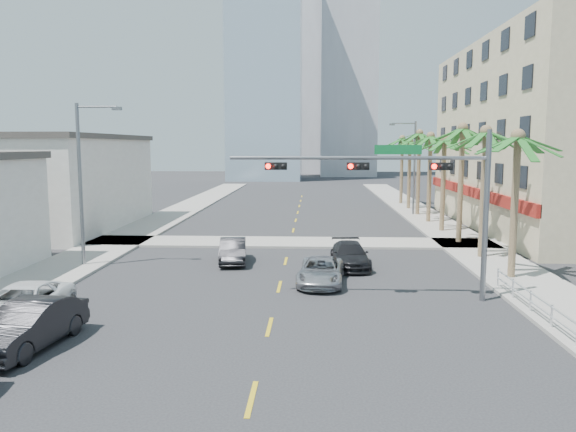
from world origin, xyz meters
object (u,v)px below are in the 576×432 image
Objects in this scene: car_parked_mid at (29,325)px; car_lane_center at (321,271)px; car_lane_left at (233,251)px; car_lane_right at (350,255)px; traffic_signal_mast at (411,185)px; car_parked_far at (22,305)px.

car_parked_mid reaches higher than car_lane_center.
car_lane_right is at bearing -14.41° from car_lane_left.
car_parked_mid reaches higher than car_lane_right.
traffic_signal_mast is 15.67m from car_parked_mid.
car_lane_left is at bearing 59.00° from car_parked_far.
car_lane_left is 0.90× the size of car_lane_right.
car_parked_far is 13.20m from car_lane_center.
car_lane_left is (-8.80, 7.47, -4.37)m from traffic_signal_mast.
traffic_signal_mast reaches higher than car_lane_right.
traffic_signal_mast is 2.11× the size of car_parked_far.
car_parked_mid is 17.42m from car_lane_right.
traffic_signal_mast is at bearing 33.09° from car_parked_mid.
car_parked_far is 13.14m from car_lane_left.
car_lane_center is 0.98× the size of car_lane_right.
car_lane_center is at bearing 28.47° from car_parked_far.
car_parked_mid is (-13.58, -6.53, -4.28)m from traffic_signal_mast.
traffic_signal_mast reaches higher than car_parked_far.
car_parked_mid is 1.13× the size of car_lane_left.
car_lane_left is 6.94m from car_lane_center.
traffic_signal_mast is 6.41m from car_lane_center.
traffic_signal_mast is 8.20m from car_lane_right.
car_parked_mid reaches higher than car_lane_left.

